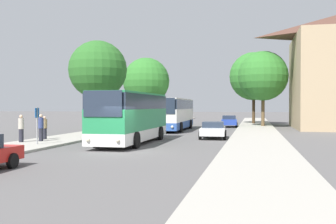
{
  "coord_description": "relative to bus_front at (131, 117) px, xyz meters",
  "views": [
    {
      "loc": [
        6.74,
        -20.74,
        2.51
      ],
      "look_at": [
        0.2,
        9.2,
        2.05
      ],
      "focal_mm": 42.0,
      "sensor_mm": 36.0,
      "label": 1
    }
  ],
  "objects": [
    {
      "name": "pedestrian_walking_back",
      "position": [
        -6.54,
        0.15,
        -0.84
      ],
      "size": [
        0.36,
        0.36,
        1.64
      ],
      "rotation": [
        0.0,
        0.0,
        2.59
      ],
      "color": "#23232D",
      "rests_on": "sidewalk_left"
    },
    {
      "name": "bus_front",
      "position": [
        0.0,
        0.0,
        0.0
      ],
      "size": [
        2.81,
        10.4,
        3.4
      ],
      "rotation": [
        0.0,
        0.0,
        -0.0
      ],
      "color": "silver",
      "rests_on": "ground_plane"
    },
    {
      "name": "bus_middle",
      "position": [
        -0.12,
        14.84,
        -0.05
      ],
      "size": [
        3.07,
        11.71,
        3.29
      ],
      "rotation": [
        0.0,
        0.0,
        0.02
      ],
      "color": "#2D519E",
      "rests_on": "ground_plane"
    },
    {
      "name": "tree_right_near",
      "position": [
        9.13,
        22.79,
        4.29
      ],
      "size": [
        5.9,
        5.9,
        8.91
      ],
      "color": "brown",
      "rests_on": "sidewalk_right"
    },
    {
      "name": "pedestrian_waiting_near",
      "position": [
        -6.0,
        -1.25,
        -0.74
      ],
      "size": [
        0.36,
        0.36,
        1.82
      ],
      "rotation": [
        0.0,
        0.0,
        3.16
      ],
      "color": "#23232D",
      "rests_on": "sidewalk_left"
    },
    {
      "name": "bus_stop_sign",
      "position": [
        -5.13,
        -3.18,
        -0.23
      ],
      "size": [
        0.08,
        0.45,
        2.3
      ],
      "color": "gray",
      "rests_on": "sidewalk_left"
    },
    {
      "name": "parked_car_right_far",
      "position": [
        5.16,
        22.37,
        -1.07
      ],
      "size": [
        2.14,
        4.52,
        1.4
      ],
      "rotation": [
        0.0,
        0.0,
        3.2
      ],
      "color": "#233D9E",
      "rests_on": "ground_plane"
    },
    {
      "name": "tree_left_near",
      "position": [
        -4.68,
        20.59,
        3.73
      ],
      "size": [
        5.63,
        5.63,
        8.22
      ],
      "color": "#47331E",
      "rests_on": "sidewalk_left"
    },
    {
      "name": "sidewalk_left",
      "position": [
        -5.69,
        -4.55,
        -1.74
      ],
      "size": [
        4.0,
        120.0,
        0.15
      ],
      "primitive_type": "cube",
      "color": "#A39E93",
      "rests_on": "ground_plane"
    },
    {
      "name": "tree_left_far",
      "position": [
        -5.22,
        6.82,
        3.85
      ],
      "size": [
        5.06,
        5.06,
        8.06
      ],
      "color": "#47331E",
      "rests_on": "sidewalk_left"
    },
    {
      "name": "parked_car_right_near",
      "position": [
        4.97,
        5.18,
        -1.12
      ],
      "size": [
        2.18,
        4.05,
        1.3
      ],
      "rotation": [
        0.0,
        0.0,
        3.2
      ],
      "color": "silver",
      "rests_on": "ground_plane"
    },
    {
      "name": "pedestrian_waiting_far",
      "position": [
        -6.9,
        -2.16,
        -0.75
      ],
      "size": [
        0.36,
        0.36,
        1.8
      ],
      "rotation": [
        0.0,
        0.0,
        3.35
      ],
      "color": "#23232D",
      "rests_on": "sidewalk_left"
    },
    {
      "name": "ground_plane",
      "position": [
        1.31,
        -4.55,
        -1.81
      ],
      "size": [
        300.0,
        300.0,
        0.0
      ],
      "primitive_type": "plane",
      "color": "#565454",
      "rests_on": "ground"
    },
    {
      "name": "sidewalk_right",
      "position": [
        8.31,
        -4.55,
        -1.74
      ],
      "size": [
        4.0,
        120.0,
        0.15
      ],
      "primitive_type": "cube",
      "color": "#A39E93",
      "rests_on": "ground_plane"
    },
    {
      "name": "tree_right_mid",
      "position": [
        8.05,
        29.87,
        4.79
      ],
      "size": [
        6.6,
        6.6,
        9.77
      ],
      "color": "#47331E",
      "rests_on": "sidewalk_right"
    }
  ]
}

